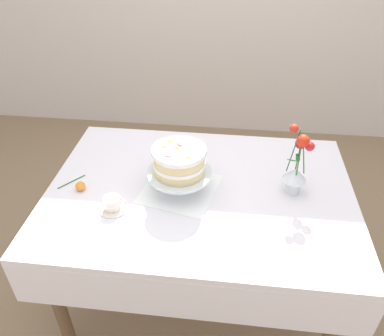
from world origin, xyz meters
The scene contains 8 objects.
ground_plane centered at (0.00, 0.00, 0.00)m, with size 12.00×12.00×0.00m, color #8C7051.
dining_table centered at (0.00, -0.02, 0.65)m, with size 1.40×1.00×0.74m.
linen_napkin centered at (-0.09, -0.01, 0.74)m, with size 0.32×0.32×0.00m, color white.
cake_stand centered at (-0.09, -0.01, 0.82)m, with size 0.29×0.29×0.10m.
layer_cake centered at (-0.09, -0.01, 0.90)m, with size 0.23×0.23×0.13m.
flower_vase centered at (0.42, 0.03, 0.87)m, with size 0.11×0.11×0.34m.
teacup centered at (-0.36, -0.18, 0.77)m, with size 0.12×0.12×0.06m.
fallen_rose centered at (-0.54, -0.07, 0.76)m, with size 0.13×0.13×0.04m.
Camera 1 is at (0.12, -1.35, 1.85)m, focal length 35.60 mm.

